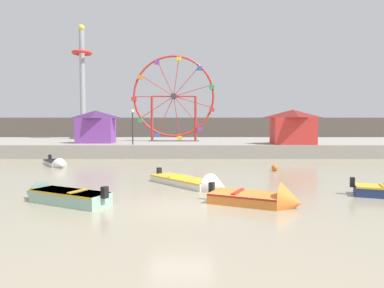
{
  "coord_description": "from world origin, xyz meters",
  "views": [
    {
      "loc": [
        0.43,
        -13.05,
        3.19
      ],
      "look_at": [
        0.48,
        11.43,
        1.8
      ],
      "focal_mm": 32.05,
      "sensor_mm": 36.0,
      "label": 1
    }
  ],
  "objects_px": {
    "carnival_booth_purple_stall": "(95,126)",
    "mooring_buoy_orange": "(274,168)",
    "motorboat_pale_grey": "(56,163)",
    "carnival_booth_red_striped": "(292,126)",
    "promenade_lamp_near": "(132,121)",
    "ferris_wheel_red_frame": "(173,98)",
    "drop_tower_steel_tower": "(82,82)",
    "motorboat_seafoam": "(57,195)",
    "motorboat_white_red_stripe": "(196,184)",
    "motorboat_orange_hull": "(264,199)"
  },
  "relations": [
    {
      "from": "ferris_wheel_red_frame",
      "to": "drop_tower_steel_tower",
      "type": "bearing_deg",
      "value": 151.49
    },
    {
      "from": "motorboat_pale_grey",
      "to": "ferris_wheel_red_frame",
      "type": "relative_size",
      "value": 0.39
    },
    {
      "from": "carnival_booth_red_striped",
      "to": "carnival_booth_purple_stall",
      "type": "xyz_separation_m",
      "value": [
        -19.9,
        2.01,
        -0.0
      ]
    },
    {
      "from": "motorboat_pale_grey",
      "to": "mooring_buoy_orange",
      "type": "relative_size",
      "value": 8.78
    },
    {
      "from": "motorboat_seafoam",
      "to": "promenade_lamp_near",
      "type": "relative_size",
      "value": 1.31
    },
    {
      "from": "motorboat_pale_grey",
      "to": "carnival_booth_red_striped",
      "type": "relative_size",
      "value": 0.85
    },
    {
      "from": "ferris_wheel_red_frame",
      "to": "carnival_booth_red_striped",
      "type": "height_order",
      "value": "ferris_wheel_red_frame"
    },
    {
      "from": "motorboat_pale_grey",
      "to": "motorboat_orange_hull",
      "type": "height_order",
      "value": "motorboat_orange_hull"
    },
    {
      "from": "promenade_lamp_near",
      "to": "motorboat_white_red_stripe",
      "type": "bearing_deg",
      "value": -69.08
    },
    {
      "from": "motorboat_orange_hull",
      "to": "motorboat_white_red_stripe",
      "type": "bearing_deg",
      "value": 150.05
    },
    {
      "from": "motorboat_white_red_stripe",
      "to": "carnival_booth_red_striped",
      "type": "relative_size",
      "value": 1.08
    },
    {
      "from": "drop_tower_steel_tower",
      "to": "carnival_booth_red_striped",
      "type": "xyz_separation_m",
      "value": [
        24.64,
        -12.79,
        -5.89
      ]
    },
    {
      "from": "ferris_wheel_red_frame",
      "to": "promenade_lamp_near",
      "type": "xyz_separation_m",
      "value": [
        -3.55,
        -6.95,
        -2.71
      ]
    },
    {
      "from": "motorboat_white_red_stripe",
      "to": "mooring_buoy_orange",
      "type": "height_order",
      "value": "motorboat_white_red_stripe"
    },
    {
      "from": "drop_tower_steel_tower",
      "to": "motorboat_pale_grey",
      "type": "bearing_deg",
      "value": -77.89
    },
    {
      "from": "motorboat_pale_grey",
      "to": "drop_tower_steel_tower",
      "type": "bearing_deg",
      "value": 158.01
    },
    {
      "from": "motorboat_pale_grey",
      "to": "mooring_buoy_orange",
      "type": "distance_m",
      "value": 16.3
    },
    {
      "from": "carnival_booth_purple_stall",
      "to": "promenade_lamp_near",
      "type": "bearing_deg",
      "value": -35.82
    },
    {
      "from": "carnival_booth_purple_stall",
      "to": "mooring_buoy_orange",
      "type": "relative_size",
      "value": 9.24
    },
    {
      "from": "carnival_booth_purple_stall",
      "to": "motorboat_orange_hull",
      "type": "bearing_deg",
      "value": -60.85
    },
    {
      "from": "drop_tower_steel_tower",
      "to": "carnival_booth_purple_stall",
      "type": "relative_size",
      "value": 3.75
    },
    {
      "from": "motorboat_pale_grey",
      "to": "mooring_buoy_orange",
      "type": "bearing_deg",
      "value": 46.25
    },
    {
      "from": "carnival_booth_red_striped",
      "to": "motorboat_white_red_stripe",
      "type": "bearing_deg",
      "value": -116.61
    },
    {
      "from": "motorboat_seafoam",
      "to": "motorboat_white_red_stripe",
      "type": "bearing_deg",
      "value": -122.97
    },
    {
      "from": "drop_tower_steel_tower",
      "to": "carnival_booth_purple_stall",
      "type": "height_order",
      "value": "drop_tower_steel_tower"
    },
    {
      "from": "motorboat_pale_grey",
      "to": "carnival_booth_red_striped",
      "type": "height_order",
      "value": "carnival_booth_red_striped"
    },
    {
      "from": "motorboat_pale_grey",
      "to": "carnival_booth_red_striped",
      "type": "distance_m",
      "value": 21.82
    },
    {
      "from": "motorboat_orange_hull",
      "to": "mooring_buoy_orange",
      "type": "bearing_deg",
      "value": 99.58
    },
    {
      "from": "motorboat_white_red_stripe",
      "to": "promenade_lamp_near",
      "type": "relative_size",
      "value": 1.46
    },
    {
      "from": "motorboat_pale_grey",
      "to": "ferris_wheel_red_frame",
      "type": "bearing_deg",
      "value": 114.31
    },
    {
      "from": "motorboat_seafoam",
      "to": "motorboat_orange_hull",
      "type": "xyz_separation_m",
      "value": [
        8.38,
        -0.51,
        -0.06
      ]
    },
    {
      "from": "carnival_booth_red_striped",
      "to": "mooring_buoy_orange",
      "type": "bearing_deg",
      "value": -108.45
    },
    {
      "from": "drop_tower_steel_tower",
      "to": "carnival_booth_red_striped",
      "type": "height_order",
      "value": "drop_tower_steel_tower"
    },
    {
      "from": "ferris_wheel_red_frame",
      "to": "motorboat_white_red_stripe",
      "type": "bearing_deg",
      "value": -84.01
    },
    {
      "from": "carnival_booth_purple_stall",
      "to": "mooring_buoy_orange",
      "type": "xyz_separation_m",
      "value": [
        15.7,
        -12.29,
        -2.8
      ]
    },
    {
      "from": "motorboat_white_red_stripe",
      "to": "ferris_wheel_red_frame",
      "type": "distance_m",
      "value": 23.27
    },
    {
      "from": "motorboat_orange_hull",
      "to": "drop_tower_steel_tower",
      "type": "bearing_deg",
      "value": 143.41
    },
    {
      "from": "motorboat_orange_hull",
      "to": "promenade_lamp_near",
      "type": "relative_size",
      "value": 1.15
    },
    {
      "from": "motorboat_seafoam",
      "to": "carnival_booth_red_striped",
      "type": "relative_size",
      "value": 0.96
    },
    {
      "from": "drop_tower_steel_tower",
      "to": "motorboat_seafoam",
      "type": "bearing_deg",
      "value": -74.13
    },
    {
      "from": "motorboat_white_red_stripe",
      "to": "promenade_lamp_near",
      "type": "height_order",
      "value": "promenade_lamp_near"
    },
    {
      "from": "motorboat_seafoam",
      "to": "carnival_booth_red_striped",
      "type": "height_order",
      "value": "carnival_booth_red_striped"
    },
    {
      "from": "motorboat_orange_hull",
      "to": "carnival_booth_red_striped",
      "type": "height_order",
      "value": "carnival_booth_red_striped"
    },
    {
      "from": "motorboat_seafoam",
      "to": "motorboat_orange_hull",
      "type": "height_order",
      "value": "motorboat_orange_hull"
    },
    {
      "from": "carnival_booth_purple_stall",
      "to": "promenade_lamp_near",
      "type": "relative_size",
      "value": 1.21
    },
    {
      "from": "ferris_wheel_red_frame",
      "to": "carnival_booth_red_striped",
      "type": "bearing_deg",
      "value": -26.26
    },
    {
      "from": "motorboat_seafoam",
      "to": "carnival_booth_purple_stall",
      "type": "distance_m",
      "value": 22.38
    },
    {
      "from": "motorboat_pale_grey",
      "to": "motorboat_orange_hull",
      "type": "xyz_separation_m",
      "value": [
        13.26,
        -12.69,
        0.01
      ]
    },
    {
      "from": "motorboat_seafoam",
      "to": "carnival_booth_purple_stall",
      "type": "relative_size",
      "value": 1.08
    },
    {
      "from": "carnival_booth_red_striped",
      "to": "carnival_booth_purple_stall",
      "type": "bearing_deg",
      "value": 178.02
    }
  ]
}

